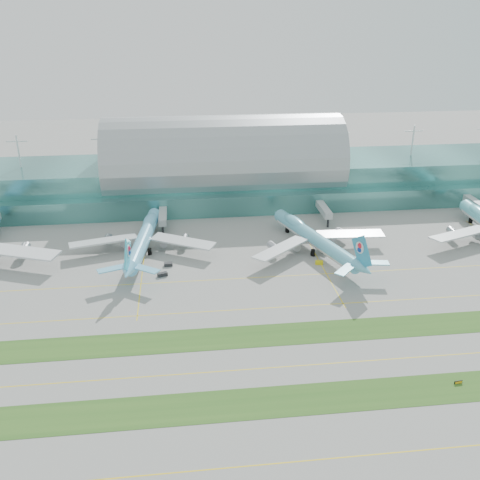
{
  "coord_description": "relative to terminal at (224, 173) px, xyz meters",
  "views": [
    {
      "loc": [
        -21.76,
        -135.3,
        94.65
      ],
      "look_at": [
        0.0,
        55.0,
        9.0
      ],
      "focal_mm": 40.0,
      "sensor_mm": 36.0,
      "label": 1
    }
  ],
  "objects": [
    {
      "name": "ground",
      "position": [
        -0.01,
        -128.79,
        -14.23
      ],
      "size": [
        700.0,
        700.0,
        0.0
      ],
      "primitive_type": "plane",
      "color": "gray",
      "rests_on": "ground"
    },
    {
      "name": "terminal",
      "position": [
        0.0,
        0.0,
        0.0
      ],
      "size": [
        340.0,
        69.1,
        36.0
      ],
      "color": "#3D7A75",
      "rests_on": "ground"
    },
    {
      "name": "grass_strip_near",
      "position": [
        -0.01,
        -156.79,
        -14.19
      ],
      "size": [
        420.0,
        12.0,
        0.08
      ],
      "primitive_type": "cube",
      "color": "#2D591E",
      "rests_on": "ground"
    },
    {
      "name": "grass_strip_far",
      "position": [
        -0.01,
        -126.79,
        -14.19
      ],
      "size": [
        420.0,
        12.0,
        0.08
      ],
      "primitive_type": "cube",
      "color": "#2D591E",
      "rests_on": "ground"
    },
    {
      "name": "taxiline_a",
      "position": [
        -0.01,
        -176.79,
        -14.22
      ],
      "size": [
        420.0,
        0.35,
        0.01
      ],
      "primitive_type": "cube",
      "color": "yellow",
      "rests_on": "ground"
    },
    {
      "name": "taxiline_b",
      "position": [
        -0.01,
        -142.79,
        -14.22
      ],
      "size": [
        420.0,
        0.35,
        0.01
      ],
      "primitive_type": "cube",
      "color": "yellow",
      "rests_on": "ground"
    },
    {
      "name": "taxiline_c",
      "position": [
        -0.01,
        -110.79,
        -14.22
      ],
      "size": [
        420.0,
        0.35,
        0.01
      ],
      "primitive_type": "cube",
      "color": "yellow",
      "rests_on": "ground"
    },
    {
      "name": "taxiline_d",
      "position": [
        -0.01,
        -88.79,
        -14.22
      ],
      "size": [
        420.0,
        0.35,
        0.01
      ],
      "primitive_type": "cube",
      "color": "yellow",
      "rests_on": "ground"
    },
    {
      "name": "airliner_b",
      "position": [
        -38.29,
        -59.75,
        -8.41
      ],
      "size": [
        59.88,
        68.44,
        18.85
      ],
      "rotation": [
        0.0,
        0.0,
        -0.13
      ],
      "color": "#6EC8F3",
      "rests_on": "ground"
    },
    {
      "name": "airliner_c",
      "position": [
        31.26,
        -67.99,
        -8.27
      ],
      "size": [
        58.55,
        68.07,
        19.32
      ],
      "rotation": [
        0.0,
        0.0,
        0.33
      ],
      "color": "#5BB3CA",
      "rests_on": "ground"
    },
    {
      "name": "gse_c",
      "position": [
        -30.56,
        -83.56,
        -13.53
      ],
      "size": [
        4.05,
        2.78,
        1.38
      ],
      "primitive_type": "cube",
      "rotation": [
        0.0,
        0.0,
        0.33
      ],
      "color": "black",
      "rests_on": "ground"
    },
    {
      "name": "gse_d",
      "position": [
        -28.47,
        -75.28,
        -13.56
      ],
      "size": [
        3.42,
        2.02,
        1.33
      ],
      "primitive_type": "cube",
      "rotation": [
        0.0,
        0.0,
        0.07
      ],
      "color": "black",
      "rests_on": "ground"
    },
    {
      "name": "gse_e",
      "position": [
        30.61,
        -80.56,
        -13.5
      ],
      "size": [
        3.17,
        1.94,
        1.46
      ],
      "primitive_type": "cube",
      "rotation": [
        0.0,
        0.0,
        -0.17
      ],
      "color": "#D2C30C",
      "rests_on": "ground"
    },
    {
      "name": "gse_f",
      "position": [
        41.52,
        -80.82,
        -13.58
      ],
      "size": [
        3.75,
        1.85,
        1.3
      ],
      "primitive_type": "cube",
      "rotation": [
        0.0,
        0.0,
        -0.08
      ],
      "color": "black",
      "rests_on": "ground"
    },
    {
      "name": "taxiway_sign_east",
      "position": [
        50.18,
        -155.39,
        -13.74
      ],
      "size": [
        2.32,
        0.47,
        0.98
      ],
      "rotation": [
        0.0,
        0.0,
        0.09
      ],
      "color": "black",
      "rests_on": "ground"
    }
  ]
}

